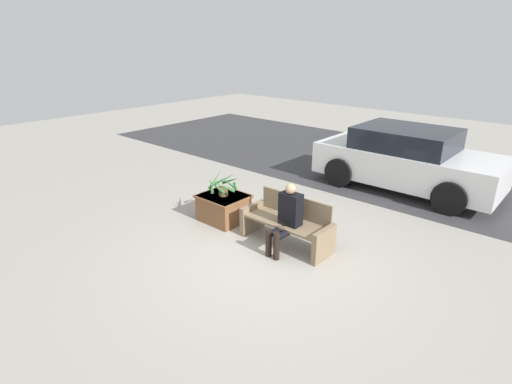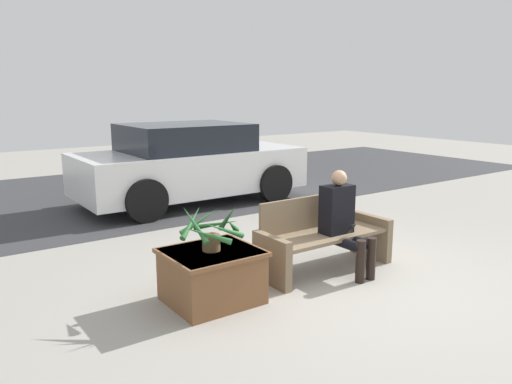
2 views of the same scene
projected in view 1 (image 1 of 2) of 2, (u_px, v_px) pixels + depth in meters
The scene contains 7 objects.
ground_plane at pixel (267, 254), 6.61m from camera, with size 30.00×30.00×0.00m, color #9E998E.
road_surface at pixel (411, 170), 10.92m from camera, with size 20.00×6.00×0.01m, color #38383A.
bench at pixel (288, 223), 6.86m from camera, with size 1.63×0.59×0.82m.
person_seated at pixel (287, 216), 6.55m from camera, with size 0.36×0.63×1.16m.
planter_box at pixel (224, 207), 7.78m from camera, with size 0.88×0.79×0.52m.
potted_plant at pixel (223, 185), 7.61m from camera, with size 0.68×0.68×0.47m.
parked_car at pixel (407, 159), 9.30m from camera, with size 4.08×1.98×1.45m.
Camera 1 is at (3.70, -4.48, 3.33)m, focal length 28.00 mm.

